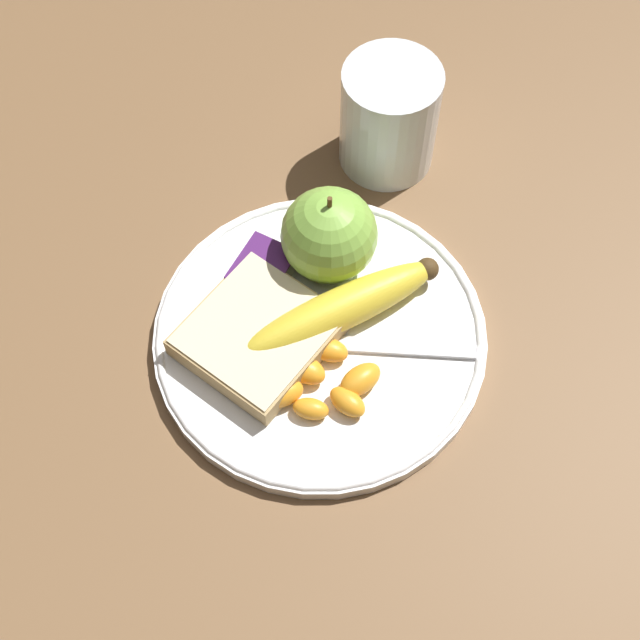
{
  "coord_description": "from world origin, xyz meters",
  "views": [
    {
      "loc": [
        -0.28,
        -0.15,
        0.6
      ],
      "look_at": [
        0.0,
        0.0,
        0.03
      ],
      "focal_mm": 50.0,
      "sensor_mm": 36.0,
      "label": 1
    }
  ],
  "objects_px": {
    "juice_glass": "(389,120)",
    "banana": "(343,308)",
    "fork": "(331,344)",
    "apple": "(329,235)",
    "jam_packet": "(263,271)",
    "plate": "(320,335)",
    "bread_slice": "(259,335)"
  },
  "relations": [
    {
      "from": "plate",
      "to": "bread_slice",
      "type": "distance_m",
      "value": 0.05
    },
    {
      "from": "juice_glass",
      "to": "apple",
      "type": "distance_m",
      "value": 0.13
    },
    {
      "from": "apple",
      "to": "fork",
      "type": "bearing_deg",
      "value": -151.3
    },
    {
      "from": "banana",
      "to": "fork",
      "type": "height_order",
      "value": "banana"
    },
    {
      "from": "jam_packet",
      "to": "banana",
      "type": "bearing_deg",
      "value": -92.13
    },
    {
      "from": "plate",
      "to": "juice_glass",
      "type": "distance_m",
      "value": 0.19
    },
    {
      "from": "plate",
      "to": "jam_packet",
      "type": "xyz_separation_m",
      "value": [
        0.02,
        0.06,
        0.01
      ]
    },
    {
      "from": "plate",
      "to": "jam_packet",
      "type": "height_order",
      "value": "jam_packet"
    },
    {
      "from": "juice_glass",
      "to": "bread_slice",
      "type": "xyz_separation_m",
      "value": [
        -0.21,
        0.0,
        -0.02
      ]
    },
    {
      "from": "fork",
      "to": "apple",
      "type": "bearing_deg",
      "value": -85.48
    },
    {
      "from": "bread_slice",
      "to": "jam_packet",
      "type": "bearing_deg",
      "value": 26.53
    },
    {
      "from": "juice_glass",
      "to": "banana",
      "type": "height_order",
      "value": "juice_glass"
    },
    {
      "from": "apple",
      "to": "banana",
      "type": "distance_m",
      "value": 0.06
    },
    {
      "from": "juice_glass",
      "to": "jam_packet",
      "type": "height_order",
      "value": "juice_glass"
    },
    {
      "from": "plate",
      "to": "banana",
      "type": "height_order",
      "value": "banana"
    },
    {
      "from": "plate",
      "to": "apple",
      "type": "distance_m",
      "value": 0.08
    },
    {
      "from": "juice_glass",
      "to": "fork",
      "type": "relative_size",
      "value": 0.54
    },
    {
      "from": "banana",
      "to": "juice_glass",
      "type": "bearing_deg",
      "value": 14.83
    },
    {
      "from": "apple",
      "to": "juice_glass",
      "type": "bearing_deg",
      "value": 4.99
    },
    {
      "from": "apple",
      "to": "fork",
      "type": "height_order",
      "value": "apple"
    },
    {
      "from": "plate",
      "to": "fork",
      "type": "bearing_deg",
      "value": -114.12
    },
    {
      "from": "plate",
      "to": "banana",
      "type": "bearing_deg",
      "value": -26.06
    },
    {
      "from": "jam_packet",
      "to": "plate",
      "type": "bearing_deg",
      "value": -109.55
    },
    {
      "from": "jam_packet",
      "to": "apple",
      "type": "bearing_deg",
      "value": -45.02
    },
    {
      "from": "apple",
      "to": "bread_slice",
      "type": "height_order",
      "value": "apple"
    },
    {
      "from": "plate",
      "to": "apple",
      "type": "bearing_deg",
      "value": 21.77
    },
    {
      "from": "banana",
      "to": "fork",
      "type": "bearing_deg",
      "value": -174.62
    },
    {
      "from": "banana",
      "to": "bread_slice",
      "type": "distance_m",
      "value": 0.07
    },
    {
      "from": "juice_glass",
      "to": "fork",
      "type": "xyz_separation_m",
      "value": [
        -0.19,
        -0.05,
        -0.03
      ]
    },
    {
      "from": "banana",
      "to": "fork",
      "type": "xyz_separation_m",
      "value": [
        -0.02,
        -0.0,
        -0.01
      ]
    },
    {
      "from": "juice_glass",
      "to": "jam_packet",
      "type": "relative_size",
      "value": 1.99
    },
    {
      "from": "juice_glass",
      "to": "fork",
      "type": "bearing_deg",
      "value": -166.34
    }
  ]
}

